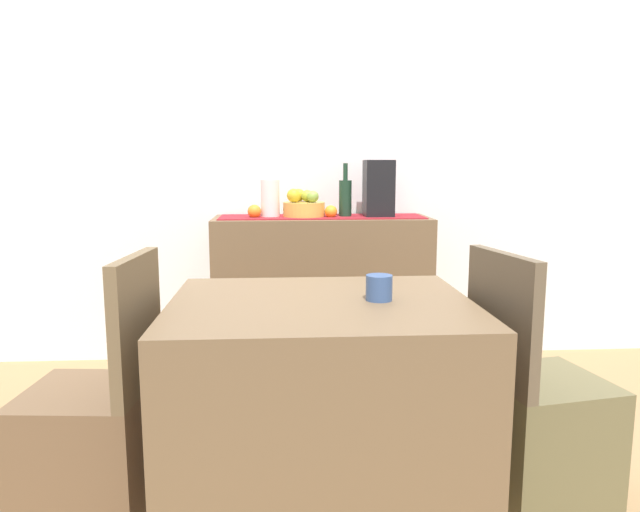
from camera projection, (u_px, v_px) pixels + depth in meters
ground_plane at (321, 443)px, 2.54m from camera, size 6.40×6.40×0.02m
room_wall_rear at (307, 136)px, 3.49m from camera, size 6.40×0.06×2.70m
sideboard_console at (322, 294)px, 3.38m from camera, size 1.22×0.42×0.89m
table_runner at (322, 217)px, 3.31m from camera, size 1.15×0.32×0.01m
fruit_bowl at (304, 209)px, 3.30m from camera, size 0.24×0.24×0.08m
apple_rear at (294, 196)px, 3.25m from camera, size 0.08×0.08×0.08m
apple_center at (307, 196)px, 3.30m from camera, size 0.07×0.07×0.07m
apple_left at (313, 197)px, 3.25m from camera, size 0.07×0.07×0.07m
apple_upper at (299, 195)px, 3.35m from camera, size 0.07×0.07×0.07m
wine_bottle at (345, 197)px, 3.30m from camera, size 0.07×0.07×0.30m
coffee_maker at (378, 189)px, 3.31m from camera, size 0.16×0.18×0.32m
ceramic_vase at (270, 199)px, 3.28m from camera, size 0.10×0.10×0.21m
orange_loose_far at (331, 212)px, 3.27m from camera, size 0.07×0.07×0.07m
orange_loose_mid at (254, 211)px, 3.25m from camera, size 0.08×0.08×0.08m
dining_table at (321, 407)px, 2.00m from camera, size 1.00×0.82×0.74m
coffee_cup at (379, 288)px, 1.95m from camera, size 0.09×0.09×0.08m
chair_near_window at (94, 442)px, 1.97m from camera, size 0.43×0.43×0.90m
chair_by_corner at (538, 429)px, 2.06m from camera, size 0.46×0.46×0.90m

